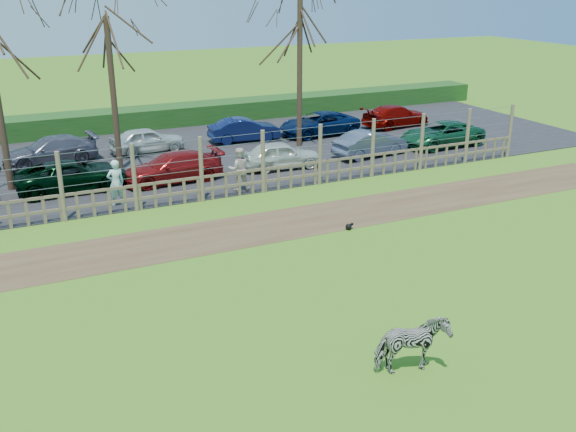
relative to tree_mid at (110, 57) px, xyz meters
name	(u,v)px	position (x,y,z in m)	size (l,w,h in m)	color
ground	(294,288)	(2.00, -13.50, -4.87)	(120.00, 120.00, 0.00)	#6DA82A
dirt_strip	(235,232)	(2.00, -9.00, -4.86)	(34.00, 2.80, 0.01)	brown
asphalt	(159,159)	(2.00, 1.00, -4.85)	(44.00, 13.00, 0.04)	#232326
hedge	(127,119)	(2.00, 8.00, -4.32)	(46.00, 2.00, 1.10)	#1E4716
fence	(202,181)	(2.00, -5.50, -4.06)	(30.16, 0.16, 2.50)	brown
tree_mid	(110,57)	(0.00, 0.00, 0.00)	(4.80, 4.80, 6.83)	#3D2B1E
tree_right	(300,39)	(9.00, 0.50, 0.37)	(4.80, 4.80, 7.35)	#3D2B1E
zebra	(412,346)	(2.55, -18.15, -4.21)	(0.71, 1.56, 1.31)	gray
visitor_a	(116,183)	(-1.02, -4.68, -3.96)	(0.63, 0.41, 1.72)	#B7EEDD
visitor_b	(239,169)	(3.70, -4.94, -3.96)	(0.84, 0.65, 1.72)	beige
crow	(349,226)	(5.55, -10.39, -4.75)	(0.29, 0.21, 0.23)	black
car_2	(72,176)	(-2.26, -2.18, -4.23)	(1.99, 4.32, 1.20)	black
car_3	(173,167)	(1.65, -2.68, -4.23)	(1.68, 4.13, 1.20)	maroon
car_4	(281,155)	(6.49, -2.81, -4.23)	(1.42, 3.52, 1.20)	white
car_5	(370,143)	(11.14, -2.71, -4.23)	(1.27, 3.64, 1.20)	#4E5972
car_6	(442,134)	(15.38, -2.60, -4.23)	(1.99, 4.32, 1.20)	#165630
car_9	(50,151)	(-2.63, 2.30, -4.23)	(1.68, 4.13, 1.20)	#595765
car_10	(147,140)	(1.81, 2.45, -4.23)	(1.42, 3.52, 1.20)	silver
car_11	(244,130)	(6.83, 2.48, -4.23)	(1.27, 3.64, 1.20)	#101B4C
car_12	(319,124)	(10.97, 2.12, -4.23)	(1.99, 4.32, 1.20)	#071945
car_13	(396,116)	(15.85, 2.12, -4.23)	(1.68, 4.13, 1.20)	#880703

